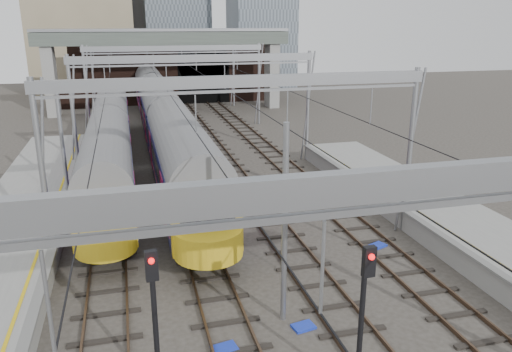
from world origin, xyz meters
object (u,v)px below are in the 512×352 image
object	(u,v)px
signal_near_centre	(364,303)
signal_near_left	(154,306)
train_second	(110,136)
train_main	(153,97)

from	to	relation	value
signal_near_centre	signal_near_left	bearing A→B (deg)	163.29
train_second	signal_near_centre	world-z (taller)	train_second
signal_near_left	train_main	bearing A→B (deg)	81.18
train_main	signal_near_left	distance (m)	40.74
train_second	train_main	bearing A→B (deg)	77.00
train_main	train_second	world-z (taller)	train_main
signal_near_left	train_second	bearing A→B (deg)	88.42
signal_near_centre	train_second	bearing A→B (deg)	102.27
train_main	train_second	xyz separation A→B (m)	(-4.00, -17.32, -0.18)
train_main	signal_near_centre	distance (m)	42.03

